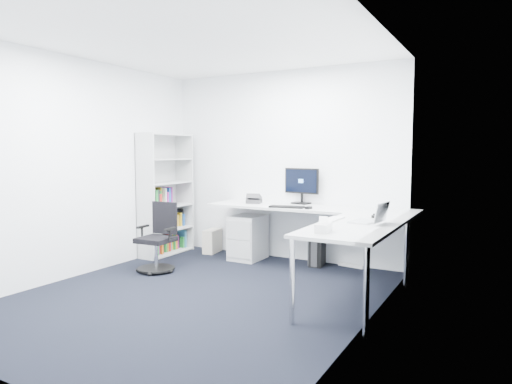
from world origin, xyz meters
The scene contains 21 objects.
ground centered at (0.00, 0.00, 0.00)m, with size 4.20×4.20×0.00m, color black.
ceiling centered at (0.00, 0.00, 2.70)m, with size 4.20×4.20×0.00m, color white.
wall_back centered at (0.00, 2.10, 1.35)m, with size 3.60×0.02×2.70m, color white.
wall_left centered at (-1.80, 0.00, 1.35)m, with size 0.02×4.20×2.70m, color white.
wall_right centered at (1.80, 0.00, 1.35)m, with size 0.02×4.20×2.70m, color white.
l_desk centered at (0.55, 1.40, 0.41)m, with size 2.79×1.56×0.82m, color silver, non-canonical shape.
drawer_pedestal centered at (-0.38, 1.76, 0.32)m, with size 0.41×0.52×0.64m, color silver.
bookshelf centered at (-1.62, 1.45, 0.91)m, with size 0.35×0.91×1.82m, color #B5B7B7, non-canonical shape.
task_chair centered at (-1.07, 0.59, 0.44)m, with size 0.50×0.50×0.89m, color black, non-canonical shape.
black_pc_tower centered at (0.63, 1.92, 0.19)m, with size 0.17×0.38×0.37m, color black.
beige_pc_tower centered at (-1.08, 1.88, 0.18)m, with size 0.17×0.37×0.35m, color beige.
power_strip centered at (1.07, 2.03, 0.02)m, with size 0.36×0.06×0.04m, color white.
monitor centered at (0.33, 2.03, 1.07)m, with size 0.54×0.17×0.52m, color black, non-canonical shape.
black_keyboard centered at (0.35, 1.53, 0.83)m, with size 0.45×0.16×0.02m, color black.
mouse centered at (0.65, 1.54, 0.83)m, with size 0.06×0.10×0.03m, color black.
desk_phone centered at (-0.28, 1.77, 0.88)m, with size 0.19×0.19×0.14m, color #2D2D30, non-canonical shape.
laptop centered at (1.57, 0.78, 0.93)m, with size 0.33×0.32×0.23m, color silver, non-canonical shape.
white_keyboard centered at (1.24, 0.78, 0.82)m, with size 0.13×0.46×0.02m, color white.
headphones centered at (1.59, 1.22, 0.84)m, with size 0.12×0.19×0.05m, color black, non-canonical shape.
orange_fruit centered at (1.33, 0.29, 0.85)m, with size 0.07×0.07×0.07m, color #EE5C15.
tissue_box centered at (1.41, 0.05, 0.85)m, with size 0.12×0.22×0.08m, color white.
Camera 1 is at (2.87, -3.86, 1.54)m, focal length 32.00 mm.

